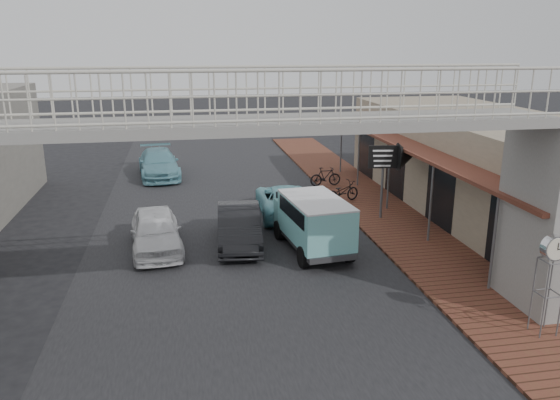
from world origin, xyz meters
name	(u,v)px	position (x,y,z in m)	size (l,w,h in m)	color
ground	(238,268)	(0.00, 0.00, 0.00)	(120.00, 120.00, 0.00)	black
road_strip	(238,268)	(0.00, 0.00, 0.01)	(10.00, 60.00, 0.01)	black
sidewalk	(396,225)	(6.50, 3.00, 0.05)	(3.00, 40.00, 0.10)	brown
shophouse_row	(492,166)	(10.97, 4.00, 2.01)	(7.20, 18.00, 4.00)	gray
footbridge	(253,208)	(0.00, -4.00, 3.18)	(16.40, 2.40, 6.34)	gray
white_hatchback	(156,231)	(-2.58, 2.04, 0.70)	(1.65, 4.10, 1.40)	white
dark_sedan	(239,226)	(0.27, 2.07, 0.69)	(1.46, 4.20, 1.38)	black
angkot_curb	(284,200)	(2.50, 5.25, 0.63)	(2.08, 4.51, 1.25)	#79C7D1
angkot_far	(159,163)	(-2.82, 13.05, 0.71)	(1.99, 4.88, 1.42)	#68A6B5
angkot_van	(313,217)	(2.69, 1.02, 1.21)	(2.16, 4.05, 1.91)	black
motorcycle_near	(342,192)	(5.30, 6.29, 0.57)	(0.62, 1.77, 0.93)	black
motorcycle_far	(325,177)	(5.30, 9.18, 0.56)	(0.44, 1.54, 0.93)	black
street_clock	(553,252)	(6.83, -5.51, 2.18)	(0.62, 0.50, 2.51)	#59595B
arrow_sign	(403,158)	(6.91, 3.69, 2.56)	(1.81, 1.17, 3.05)	#59595B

